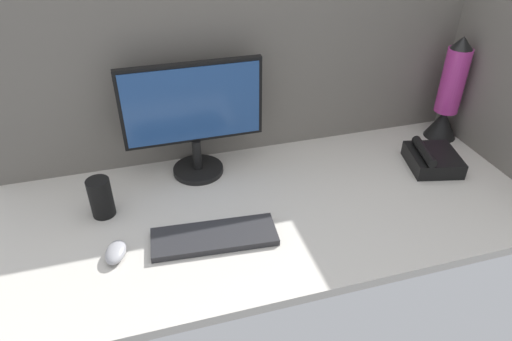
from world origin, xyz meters
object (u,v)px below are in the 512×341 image
monitor (193,114)px  mug_black_travel (101,198)px  lava_lamp (449,97)px  mouse (116,252)px  desk_phone (432,159)px  keyboard (214,237)px

monitor → mug_black_travel: 40.35cm
mug_black_travel → lava_lamp: lava_lamp is taller
mouse → mug_black_travel: 21.54cm
mouse → lava_lamp: bearing=30.3°
mouse → desk_phone: desk_phone is taller
monitor → desk_phone: 87.87cm
lava_lamp → desk_phone: lava_lamp is taller
monitor → desk_phone: monitor is taller
monitor → lava_lamp: (99.73, -1.98, -5.81)cm
lava_lamp → mouse: bearing=-164.9°
mouse → lava_lamp: lava_lamp is taller
keyboard → lava_lamp: 108.79cm
monitor → mug_black_travel: (-33.06, -16.13, -16.59)cm
keyboard → desk_phone: bearing=15.8°
keyboard → desk_phone: 86.44cm
mouse → desk_phone: (113.03, 16.05, 1.49)cm
mouse → keyboard: bearing=13.9°
mug_black_travel → desk_phone: 116.21cm
keyboard → desk_phone: (84.78, 16.71, 2.19)cm
mug_black_travel → desk_phone: (116.07, -4.73, -3.31)cm
monitor → mug_black_travel: monitor is taller
monitor → keyboard: (-1.77, -37.57, -22.08)cm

